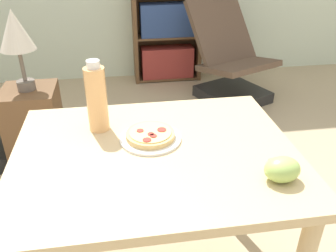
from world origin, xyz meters
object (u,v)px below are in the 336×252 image
drink_bottle (97,98)px  side_table (35,126)px  pizza_on_plate (151,136)px  grape_bunch (281,169)px  table_lamp (15,34)px  lounge_chair_far (230,69)px  bookshelf (167,17)px

drink_bottle → side_table: drink_bottle is taller
pizza_on_plate → grape_bunch: (0.37, -0.30, 0.03)m
grape_bunch → side_table: bearing=127.6°
grape_bunch → drink_bottle: size_ratio=0.41×
drink_bottle → table_lamp: bearing=117.2°
drink_bottle → side_table: (-0.49, 0.95, -0.61)m
pizza_on_plate → lounge_chair_far: bearing=63.5°
drink_bottle → table_lamp: 1.06m
table_lamp → side_table: bearing=0.0°
grape_bunch → side_table: (-1.05, 1.36, -0.52)m
pizza_on_plate → table_lamp: 1.26m
grape_bunch → bookshelf: bookshelf is taller
pizza_on_plate → drink_bottle: bearing=149.6°
bookshelf → lounge_chair_far: bearing=-49.1°
drink_bottle → side_table: 1.23m
bookshelf → grape_bunch: bearing=-91.2°
side_table → bookshelf: bearing=51.4°
grape_bunch → table_lamp: size_ratio=0.23×
pizza_on_plate → drink_bottle: 0.25m
lounge_chair_far → bookshelf: size_ratio=0.69×
pizza_on_plate → lounge_chair_far: lounge_chair_far is taller
pizza_on_plate → grape_bunch: 0.48m
bookshelf → side_table: bearing=-128.6°
drink_bottle → lounge_chair_far: size_ratio=0.30×
grape_bunch → bookshelf: (0.06, 2.75, -0.14)m
lounge_chair_far → side_table: (-1.61, -0.81, -0.02)m
lounge_chair_far → side_table: 1.80m
grape_bunch → lounge_chair_far: size_ratio=0.12×
pizza_on_plate → side_table: (-0.68, 1.06, -0.49)m
pizza_on_plate → drink_bottle: drink_bottle is taller
drink_bottle → table_lamp: size_ratio=0.56×
lounge_chair_far → bookshelf: bookshelf is taller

